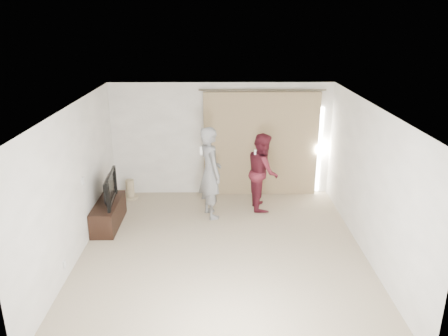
{
  "coord_description": "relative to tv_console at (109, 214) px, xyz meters",
  "views": [
    {
      "loc": [
        -0.05,
        -6.87,
        3.98
      ],
      "look_at": [
        0.04,
        1.2,
        1.15
      ],
      "focal_mm": 35.0,
      "sensor_mm": 36.0,
      "label": 1
    }
  ],
  "objects": [
    {
      "name": "wall_back",
      "position": [
        2.27,
        1.7,
        1.05
      ],
      "size": [
        5.0,
        0.04,
        2.6
      ],
      "primitive_type": "cube",
      "color": "white",
      "rests_on": "ground"
    },
    {
      "name": "curtain",
      "position": [
        3.18,
        1.63,
        0.96
      ],
      "size": [
        2.8,
        0.11,
        2.46
      ],
      "color": "tan",
      "rests_on": "ground"
    },
    {
      "name": "floor",
      "position": [
        2.27,
        -1.05,
        -0.25
      ],
      "size": [
        5.5,
        5.5,
        0.0
      ],
      "primitive_type": "plane",
      "color": "tan",
      "rests_on": "ground"
    },
    {
      "name": "tv",
      "position": [
        0.0,
        0.0,
        0.54
      ],
      "size": [
        0.22,
        1.04,
        0.59
      ],
      "primitive_type": "imported",
      "rotation": [
        0.0,
        0.0,
        1.66
      ],
      "color": "black",
      "rests_on": "tv_console"
    },
    {
      "name": "scratching_post",
      "position": [
        0.17,
        1.35,
        -0.06
      ],
      "size": [
        0.34,
        0.34,
        0.45
      ],
      "color": "tan",
      "rests_on": "ground"
    },
    {
      "name": "person_man",
      "position": [
        2.03,
        0.42,
        0.71
      ],
      "size": [
        0.68,
        0.82,
        1.92
      ],
      "color": "slate",
      "rests_on": "ground"
    },
    {
      "name": "tv_console",
      "position": [
        0.0,
        0.0,
        0.0
      ],
      "size": [
        0.44,
        1.29,
        0.49
      ],
      "primitive_type": "cube",
      "color": "black",
      "rests_on": "ground"
    },
    {
      "name": "wall_left",
      "position": [
        -0.23,
        -1.05,
        1.05
      ],
      "size": [
        0.04,
        5.5,
        2.6
      ],
      "color": "white",
      "rests_on": "ground"
    },
    {
      "name": "person_woman",
      "position": [
        3.14,
        0.84,
        0.59
      ],
      "size": [
        0.68,
        0.85,
        1.67
      ],
      "color": "#591925",
      "rests_on": "ground"
    },
    {
      "name": "ceiling",
      "position": [
        2.27,
        -1.05,
        2.35
      ],
      "size": [
        5.0,
        5.5,
        0.01
      ],
      "primitive_type": "cube",
      "color": "white",
      "rests_on": "wall_back"
    }
  ]
}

